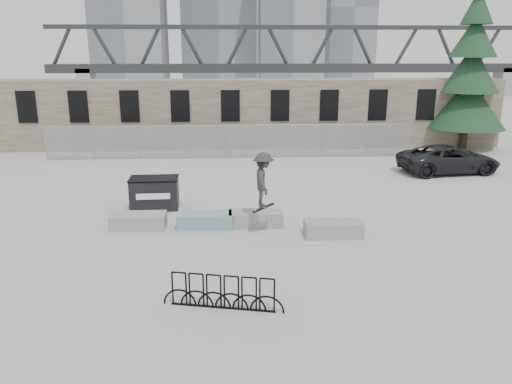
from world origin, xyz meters
TOP-DOWN VIEW (x-y plane):
  - ground at (0.00, 0.00)m, footprint 120.00×120.00m
  - stone_wall at (0.00, 16.24)m, footprint 36.00×2.58m
  - chainlink_fence at (-0.00, 12.50)m, footprint 22.06×0.06m
  - planter_far_left at (-3.47, 0.18)m, footprint 2.00×0.90m
  - planter_center_left at (-1.04, 0.12)m, footprint 2.00×0.90m
  - planter_center_right at (0.84, 0.23)m, footprint 2.00×0.90m
  - planter_offset at (3.51, -1.02)m, footprint 2.00×0.90m
  - dumpster at (-3.20, 2.56)m, footprint 2.02×1.28m
  - bike_rack at (-0.31, -5.99)m, footprint 3.08×0.71m
  - spruce_tree at (15.48, 14.81)m, footprint 4.96×4.96m
  - truss_bridge at (10.00, 55.00)m, footprint 70.00×3.00m
  - suv at (11.59, 8.11)m, footprint 5.58×3.11m
  - skateboarder at (1.06, -0.81)m, footprint 0.78×1.26m

SIDE VIEW (x-z plane):
  - ground at x=0.00m, z-range 0.00..0.00m
  - planter_far_left at x=-3.47m, z-range 0.02..0.56m
  - planter_center_left at x=-1.04m, z-range 0.02..0.56m
  - planter_center_right at x=0.84m, z-range 0.02..0.56m
  - planter_offset at x=3.51m, z-range 0.02..0.56m
  - bike_rack at x=-0.31m, z-range -0.01..0.89m
  - dumpster at x=-3.20m, z-range 0.01..1.30m
  - suv at x=11.59m, z-range 0.00..1.48m
  - chainlink_fence at x=0.00m, z-range 0.03..2.05m
  - skateboarder at x=1.06m, z-range 0.94..3.06m
  - stone_wall at x=0.00m, z-range 0.01..4.51m
  - truss_bridge at x=10.00m, z-range -0.77..9.03m
  - spruce_tree at x=15.48m, z-range -1.09..10.41m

